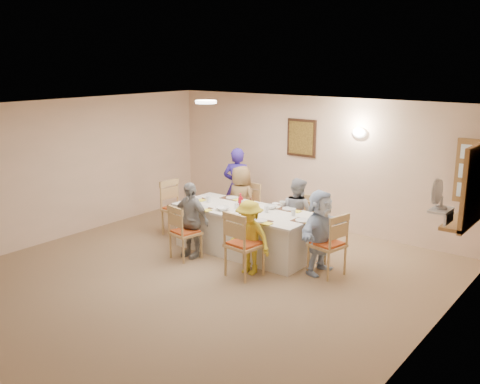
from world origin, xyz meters
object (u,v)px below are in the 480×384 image
Objects in this scene: chair_left_end at (178,208)px; chair_right_end at (327,243)px; diner_right_end at (320,232)px; diner_back_right at (297,214)px; diner_front_right at (249,237)px; chair_back_left at (245,209)px; chair_front_right at (245,243)px; diner_front_left at (190,220)px; dining_table at (245,231)px; chair_back_right at (301,222)px; caregiver at (237,187)px; condiment_ketchup at (241,201)px; diner_back_left at (241,201)px; desk_fan at (440,198)px; serving_hatch at (479,183)px; chair_front_left at (186,231)px.

chair_right_end is (3.10, 0.00, -0.02)m from chair_left_end.
chair_left_end is 2.97m from diner_right_end.
diner_front_right is at bearing 100.98° from diner_back_right.
chair_back_left is 0.93× the size of chair_front_right.
chair_back_left is 1.49m from diner_front_left.
chair_back_right reaches higher than dining_table.
diner_back_right is 1.72m from caregiver.
chair_back_left is 1.24m from chair_left_end.
diner_front_left is 0.89m from condiment_ketchup.
diner_back_left is 2.13m from diner_right_end.
desk_fan is at bearing 2.86° from diner_front_left.
chair_back_right is at bearing -65.79° from chair_left_end.
serving_hatch is 0.62× the size of dining_table.
dining_table is 0.95m from diner_back_left.
diner_back_right reaches higher than diner_front_right.
serving_hatch is at bearing -1.74° from chair_back_right.
chair_right_end is 2.26m from diner_front_left.
diner_back_right is at bearing 157.67° from desk_fan.
chair_front_right is at bearing -88.91° from diner_front_right.
condiment_ketchup is at bearing 107.38° from caregiver.
chair_back_left is 0.64m from caregiver.
serving_hatch reaches higher than chair_back_right.
serving_hatch is at bearing -145.75° from chair_front_left.
dining_table is 1.93× the size of diner_front_left.
diner_front_left is at bearing -60.65° from chair_right_end.
diner_back_left is (-1.20, 1.48, 0.14)m from chair_front_right.
diner_back_right is at bearing -175.50° from diner_back_left.
caregiver reaches higher than diner_right_end.
diner_right_end is at bearing -49.04° from chair_back_right.
diner_front_left reaches higher than chair_front_left.
diner_right_end is at bearing -147.96° from chair_front_left.
condiment_ketchup is at bearing -135.24° from chair_back_right.
chair_back_right is 1.72m from caregiver.
condiment_ketchup is (-0.69, 0.80, 0.38)m from chair_front_right.
dining_table is 2.38× the size of chair_left_end.
diner_front_left is at bearing 0.26° from chair_front_right.
serving_hatch reaches higher than dining_table.
diner_back_right is at bearing 141.57° from caregiver.
serving_hatch is at bearing 31.64° from diner_front_right.
chair_back_left is at bearing -79.57° from chair_front_left.
dining_table is 9.48× the size of condiment_ketchup.
chair_left_end is 1.03× the size of chair_right_end.
chair_back_right is 1.22m from diner_back_left.
chair_back_left is (-3.95, -0.14, -1.03)m from serving_hatch.
diner_front_left is 1.20m from diner_front_right.
diner_right_end reaches higher than diner_front_right.
chair_front_left is 0.70× the size of diner_right_end.
chair_left_end reaches higher than chair_right_end.
desk_fan is 0.23× the size of diner_right_end.
caregiver is at bearing -4.92° from diner_back_right.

